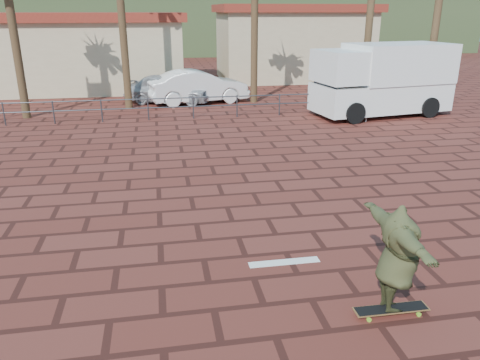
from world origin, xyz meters
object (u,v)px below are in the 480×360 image
object	(u,v)px
car_white	(198,87)
car_silver	(169,88)
longboard	(391,309)
campervan	(383,78)
skateboarder	(398,259)

from	to	relation	value
car_white	car_silver	bearing A→B (deg)	68.90
longboard	campervan	size ratio (longest dim) A/B	0.19
longboard	car_silver	xyz separation A→B (m)	(-2.92, 19.11, 0.67)
car_silver	car_white	distance (m)	1.55
car_white	campervan	bearing A→B (deg)	-130.72
car_silver	car_white	world-z (taller)	car_white
campervan	longboard	bearing A→B (deg)	-123.77
longboard	car_white	distance (m)	18.93
longboard	skateboarder	size ratio (longest dim) A/B	0.55
longboard	campervan	bearing A→B (deg)	65.61
campervan	car_white	xyz separation A→B (m)	(-8.12, 4.43, -0.83)
campervan	car_white	world-z (taller)	campervan
car_silver	car_white	size ratio (longest dim) A/B	0.87
skateboarder	car_white	xyz separation A→B (m)	(-1.40, 18.87, -0.16)
car_silver	campervan	bearing A→B (deg)	-95.80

